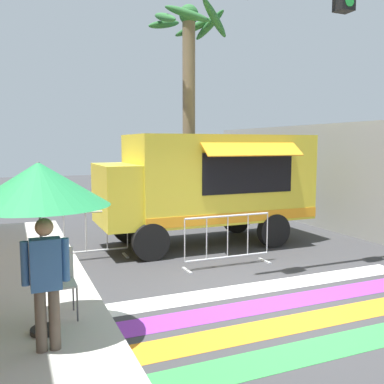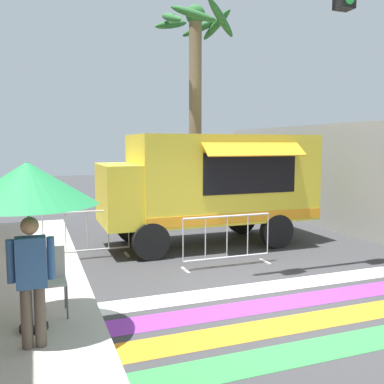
{
  "view_description": "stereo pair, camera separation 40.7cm",
  "coord_description": "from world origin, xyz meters",
  "px_view_note": "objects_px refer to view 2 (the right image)",
  "views": [
    {
      "loc": [
        -3.95,
        -5.84,
        2.56
      ],
      "look_at": [
        -0.39,
        2.57,
        1.53
      ],
      "focal_mm": 40.0,
      "sensor_mm": 36.0,
      "label": 1
    },
    {
      "loc": [
        -3.57,
        -5.99,
        2.56
      ],
      "look_at": [
        -0.39,
        2.57,
        1.53
      ],
      "focal_mm": 40.0,
      "sensor_mm": 36.0,
      "label": 2
    }
  ],
  "objects_px": {
    "traffic_signal_pole": "(347,33)",
    "vendor_person": "(32,275)",
    "food_truck": "(207,181)",
    "barricade_side": "(87,235)",
    "palm_tree": "(195,79)",
    "folding_chair": "(50,274)",
    "barricade_front": "(227,241)",
    "patio_umbrella": "(28,184)"
  },
  "relations": [
    {
      "from": "patio_umbrella",
      "to": "barricade_front",
      "type": "xyz_separation_m",
      "value": [
        3.8,
        2.25,
        -1.52
      ]
    },
    {
      "from": "food_truck",
      "to": "folding_chair",
      "type": "relative_size",
      "value": 5.69
    },
    {
      "from": "traffic_signal_pole",
      "to": "folding_chair",
      "type": "xyz_separation_m",
      "value": [
        -5.43,
        -0.56,
        -3.89
      ]
    },
    {
      "from": "patio_umbrella",
      "to": "folding_chair",
      "type": "height_order",
      "value": "patio_umbrella"
    },
    {
      "from": "food_truck",
      "to": "barricade_side",
      "type": "bearing_deg",
      "value": -173.09
    },
    {
      "from": "food_truck",
      "to": "barricade_front",
      "type": "distance_m",
      "value": 2.31
    },
    {
      "from": "traffic_signal_pole",
      "to": "barricade_front",
      "type": "distance_m",
      "value": 4.65
    },
    {
      "from": "palm_tree",
      "to": "traffic_signal_pole",
      "type": "bearing_deg",
      "value": -83.2
    },
    {
      "from": "barricade_front",
      "to": "folding_chair",
      "type": "bearing_deg",
      "value": -153.72
    },
    {
      "from": "barricade_side",
      "to": "palm_tree",
      "type": "height_order",
      "value": "palm_tree"
    },
    {
      "from": "barricade_front",
      "to": "barricade_side",
      "type": "xyz_separation_m",
      "value": [
        -2.66,
        1.63,
        -0.0
      ]
    },
    {
      "from": "food_truck",
      "to": "traffic_signal_pole",
      "type": "xyz_separation_m",
      "value": [
        1.5,
        -3.21,
        3.0
      ]
    },
    {
      "from": "food_truck",
      "to": "barricade_side",
      "type": "distance_m",
      "value": 3.23
    },
    {
      "from": "folding_chair",
      "to": "vendor_person",
      "type": "height_order",
      "value": "vendor_person"
    },
    {
      "from": "traffic_signal_pole",
      "to": "vendor_person",
      "type": "distance_m",
      "value": 6.87
    },
    {
      "from": "patio_umbrella",
      "to": "vendor_person",
      "type": "relative_size",
      "value": 1.39
    },
    {
      "from": "folding_chair",
      "to": "vendor_person",
      "type": "relative_size",
      "value": 0.6
    },
    {
      "from": "vendor_person",
      "to": "patio_umbrella",
      "type": "bearing_deg",
      "value": 101.48
    },
    {
      "from": "palm_tree",
      "to": "vendor_person",
      "type": "bearing_deg",
      "value": -122.92
    },
    {
      "from": "barricade_side",
      "to": "folding_chair",
      "type": "bearing_deg",
      "value": -105.03
    },
    {
      "from": "folding_chair",
      "to": "traffic_signal_pole",
      "type": "bearing_deg",
      "value": 23.35
    },
    {
      "from": "food_truck",
      "to": "traffic_signal_pole",
      "type": "bearing_deg",
      "value": -64.92
    },
    {
      "from": "traffic_signal_pole",
      "to": "barricade_side",
      "type": "height_order",
      "value": "traffic_signal_pole"
    },
    {
      "from": "food_truck",
      "to": "vendor_person",
      "type": "xyz_separation_m",
      "value": [
        -4.16,
        -4.77,
        -0.58
      ]
    },
    {
      "from": "vendor_person",
      "to": "barricade_side",
      "type": "xyz_separation_m",
      "value": [
        1.14,
        4.4,
        -0.51
      ]
    },
    {
      "from": "traffic_signal_pole",
      "to": "vendor_person",
      "type": "xyz_separation_m",
      "value": [
        -5.66,
        -1.56,
        -3.58
      ]
    },
    {
      "from": "vendor_person",
      "to": "barricade_side",
      "type": "relative_size",
      "value": 0.83
    },
    {
      "from": "traffic_signal_pole",
      "to": "folding_chair",
      "type": "distance_m",
      "value": 6.7
    },
    {
      "from": "barricade_side",
      "to": "vendor_person",
      "type": "bearing_deg",
      "value": -104.49
    },
    {
      "from": "traffic_signal_pole",
      "to": "barricade_front",
      "type": "bearing_deg",
      "value": 147.14
    },
    {
      "from": "vendor_person",
      "to": "food_truck",
      "type": "bearing_deg",
      "value": 59.46
    },
    {
      "from": "patio_umbrella",
      "to": "palm_tree",
      "type": "xyz_separation_m",
      "value": [
        4.94,
        7.11,
        2.51
      ]
    },
    {
      "from": "folding_chair",
      "to": "barricade_front",
      "type": "height_order",
      "value": "folding_chair"
    },
    {
      "from": "folding_chair",
      "to": "patio_umbrella",
      "type": "bearing_deg",
      "value": -97.92
    },
    {
      "from": "traffic_signal_pole",
      "to": "vendor_person",
      "type": "height_order",
      "value": "traffic_signal_pole"
    },
    {
      "from": "patio_umbrella",
      "to": "barricade_side",
      "type": "relative_size",
      "value": 1.15
    },
    {
      "from": "vendor_person",
      "to": "barricade_side",
      "type": "bearing_deg",
      "value": 86.07
    },
    {
      "from": "barricade_front",
      "to": "food_truck",
      "type": "bearing_deg",
      "value": 79.67
    },
    {
      "from": "patio_umbrella",
      "to": "barricade_front",
      "type": "distance_m",
      "value": 4.67
    },
    {
      "from": "vendor_person",
      "to": "traffic_signal_pole",
      "type": "bearing_deg",
      "value": 25.98
    },
    {
      "from": "barricade_front",
      "to": "patio_umbrella",
      "type": "bearing_deg",
      "value": -149.36
    },
    {
      "from": "palm_tree",
      "to": "patio_umbrella",
      "type": "bearing_deg",
      "value": -124.81
    }
  ]
}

